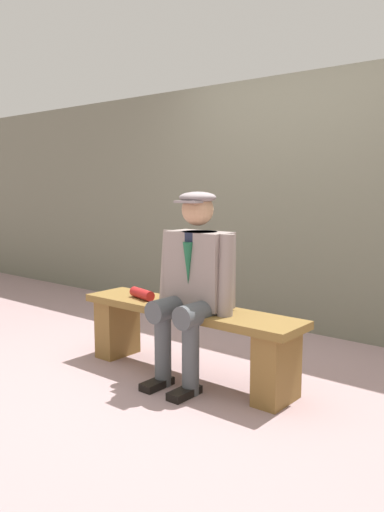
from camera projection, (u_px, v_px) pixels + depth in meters
The scene contains 5 objects.
ground_plane at pixel (187, 375), 3.60m from camera, with size 30.00×30.00×0.00m, color gray.
bench at pixel (187, 331), 3.55m from camera, with size 1.70×0.38×0.49m.
seated_man at pixel (194, 279), 3.39m from camera, with size 0.59×0.53×1.27m.
rolled_magazine at pixel (142, 294), 3.76m from camera, with size 0.07×0.07×0.24m, color #B21E1E.
stadium_wall at pixel (302, 205), 4.68m from camera, with size 12.00×0.24×2.28m, color #686958.
Camera 1 is at (-2.22, 2.64, 1.30)m, focal length 36.32 mm.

